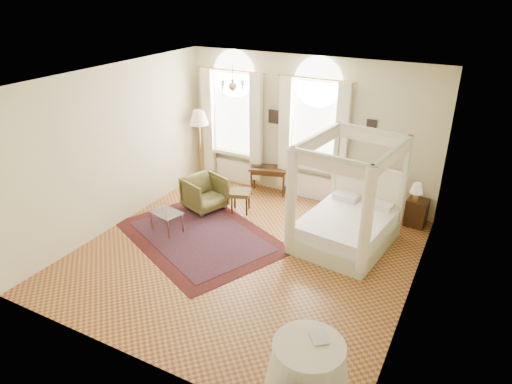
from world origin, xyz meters
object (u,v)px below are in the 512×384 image
(stool, at_px, (240,194))
(coffee_table, at_px, (166,214))
(side_table, at_px, (308,368))
(armchair, at_px, (205,193))
(floor_lamp, at_px, (199,121))
(canopy_bed, at_px, (346,222))
(writing_desk, at_px, (269,171))
(nightstand, at_px, (416,212))

(stool, bearing_deg, coffee_table, -121.40)
(side_table, bearing_deg, coffee_table, 149.18)
(armchair, relative_size, floor_lamp, 0.44)
(stool, distance_m, armchair, 0.83)
(canopy_bed, bearing_deg, stool, 173.61)
(stool, distance_m, floor_lamp, 2.34)
(armchair, bearing_deg, canopy_bed, -70.55)
(canopy_bed, xyz_separation_m, writing_desk, (-2.39, 1.46, 0.08))
(writing_desk, bearing_deg, floor_lamp, -175.28)
(coffee_table, distance_m, side_table, 4.76)
(canopy_bed, height_order, stool, canopy_bed)
(side_table, bearing_deg, nightstand, 85.27)
(writing_desk, bearing_deg, stool, -95.50)
(canopy_bed, distance_m, side_table, 3.71)
(nightstand, xyz_separation_m, writing_desk, (-3.49, 0.00, 0.28))
(armchair, relative_size, side_table, 0.76)
(canopy_bed, xyz_separation_m, side_table, (0.67, -3.64, -0.12))
(writing_desk, distance_m, stool, 1.20)
(nightstand, height_order, floor_lamp, floor_lamp)
(nightstand, relative_size, side_table, 0.54)
(nightstand, xyz_separation_m, stool, (-3.60, -1.18, 0.12))
(floor_lamp, height_order, side_table, floor_lamp)
(stool, bearing_deg, floor_lamp, 149.23)
(canopy_bed, bearing_deg, nightstand, 53.23)
(writing_desk, bearing_deg, armchair, -122.64)
(writing_desk, height_order, side_table, side_table)
(writing_desk, distance_m, armchair, 1.70)
(side_table, bearing_deg, floor_lamp, 134.74)
(canopy_bed, relative_size, stool, 3.90)
(canopy_bed, relative_size, writing_desk, 2.20)
(nightstand, bearing_deg, coffee_table, -149.37)
(floor_lamp, relative_size, side_table, 1.70)
(side_table, bearing_deg, armchair, 137.15)
(stool, xyz_separation_m, coffee_table, (-0.91, -1.49, -0.02))
(canopy_bed, relative_size, armchair, 2.61)
(canopy_bed, height_order, floor_lamp, canopy_bed)
(stool, relative_size, floor_lamp, 0.30)
(writing_desk, relative_size, floor_lamp, 0.53)
(armchair, distance_m, coffee_table, 1.25)
(armchair, bearing_deg, nightstand, -51.89)
(stool, bearing_deg, writing_desk, 84.50)
(canopy_bed, height_order, armchair, canopy_bed)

